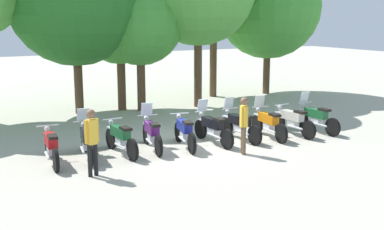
# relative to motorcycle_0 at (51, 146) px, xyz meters

# --- Properties ---
(ground_plane) EXTENTS (80.00, 80.00, 0.00)m
(ground_plane) POSITION_rel_motorcycle_0_xyz_m (4.58, -0.20, -0.50)
(ground_plane) COLOR #ADA899
(motorcycle_0) EXTENTS (0.62, 2.19, 0.99)m
(motorcycle_0) POSITION_rel_motorcycle_0_xyz_m (0.00, 0.00, 0.00)
(motorcycle_0) COLOR black
(motorcycle_0) RESTS_ON ground_plane
(motorcycle_1) EXTENTS (0.70, 2.18, 1.37)m
(motorcycle_1) POSITION_rel_motorcycle_0_xyz_m (1.02, 0.08, 0.01)
(motorcycle_1) COLOR black
(motorcycle_1) RESTS_ON ground_plane
(motorcycle_2) EXTENTS (0.62, 2.19, 0.99)m
(motorcycle_2) POSITION_rel_motorcycle_0_xyz_m (2.03, 0.01, 0.00)
(motorcycle_2) COLOR black
(motorcycle_2) RESTS_ON ground_plane
(motorcycle_3) EXTENTS (0.70, 2.18, 1.37)m
(motorcycle_3) POSITION_rel_motorcycle_0_xyz_m (3.06, 0.07, 0.01)
(motorcycle_3) COLOR black
(motorcycle_3) RESTS_ON ground_plane
(motorcycle_4) EXTENTS (0.74, 2.17, 0.99)m
(motorcycle_4) POSITION_rel_motorcycle_0_xyz_m (4.07, -0.15, 0.00)
(motorcycle_4) COLOR black
(motorcycle_4) RESTS_ON ground_plane
(motorcycle_5) EXTENTS (0.62, 2.19, 1.37)m
(motorcycle_5) POSITION_rel_motorcycle_0_xyz_m (5.08, -0.16, 0.01)
(motorcycle_5) COLOR black
(motorcycle_5) RESTS_ON ground_plane
(motorcycle_6) EXTENTS (0.62, 2.19, 1.37)m
(motorcycle_6) POSITION_rel_motorcycle_0_xyz_m (6.10, -0.18, 0.01)
(motorcycle_6) COLOR black
(motorcycle_6) RESTS_ON ground_plane
(motorcycle_7) EXTENTS (0.62, 2.19, 1.37)m
(motorcycle_7) POSITION_rel_motorcycle_0_xyz_m (7.12, -0.39, 0.01)
(motorcycle_7) COLOR black
(motorcycle_7) RESTS_ON ground_plane
(motorcycle_8) EXTENTS (0.62, 2.19, 0.99)m
(motorcycle_8) POSITION_rel_motorcycle_0_xyz_m (8.13, -0.41, 0.00)
(motorcycle_8) COLOR black
(motorcycle_8) RESTS_ON ground_plane
(motorcycle_9) EXTENTS (0.62, 2.19, 1.37)m
(motorcycle_9) POSITION_rel_motorcycle_0_xyz_m (9.15, -0.45, 0.01)
(motorcycle_9) COLOR black
(motorcycle_9) RESTS_ON ground_plane
(person_0) EXTENTS (0.29, 0.40, 1.71)m
(person_0) POSITION_rel_motorcycle_0_xyz_m (5.26, -1.68, 0.50)
(person_0) COLOR brown
(person_0) RESTS_ON ground_plane
(person_1) EXTENTS (0.41, 0.27, 1.75)m
(person_1) POSITION_rel_motorcycle_0_xyz_m (0.71, -1.60, 0.53)
(person_1) COLOR black
(person_1) RESTS_ON ground_plane
(tree_3) EXTENTS (3.76, 3.76, 5.77)m
(tree_3) POSITION_rel_motorcycle_0_xyz_m (4.47, 6.72, 3.38)
(tree_3) COLOR brown
(tree_3) RESTS_ON ground_plane
(tree_4) EXTENTS (3.66, 3.66, 5.63)m
(tree_4) POSITION_rel_motorcycle_0_xyz_m (5.19, 6.21, 3.28)
(tree_4) COLOR brown
(tree_4) RESTS_ON ground_plane
(tree_7) EXTENTS (5.40, 5.40, 7.26)m
(tree_7) POSITION_rel_motorcycle_0_xyz_m (12.87, 7.59, 4.05)
(tree_7) COLOR brown
(tree_7) RESTS_ON ground_plane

